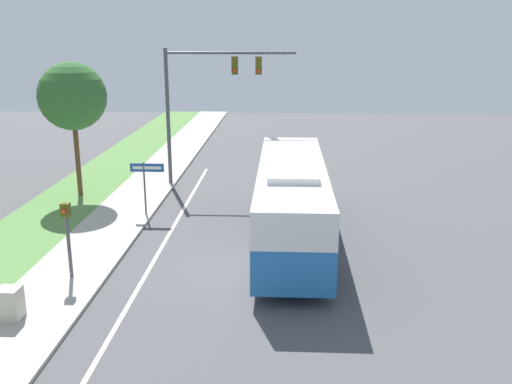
# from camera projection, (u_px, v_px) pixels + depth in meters

# --- Properties ---
(ground_plane) EXTENTS (80.00, 80.00, 0.00)m
(ground_plane) POSITION_uv_depth(u_px,v_px,m) (252.00, 270.00, 19.78)
(ground_plane) COLOR #4C4C4F
(sidewalk) EXTENTS (2.80, 80.00, 0.12)m
(sidewalk) POSITION_uv_depth(u_px,v_px,m) (77.00, 265.00, 20.06)
(sidewalk) COLOR #ADA89E
(sidewalk) RESTS_ON ground_plane
(lane_divider_near) EXTENTS (0.14, 30.00, 0.01)m
(lane_divider_near) POSITION_uv_depth(u_px,v_px,m) (150.00, 268.00, 19.95)
(lane_divider_near) COLOR silver
(lane_divider_near) RESTS_ON ground_plane
(bus) EXTENTS (2.72, 12.03, 3.26)m
(bus) POSITION_uv_depth(u_px,v_px,m) (292.00, 196.00, 22.17)
(bus) COLOR #236BB7
(bus) RESTS_ON ground_plane
(signal_gantry) EXTENTS (6.74, 0.41, 7.20)m
(signal_gantry) POSITION_uv_depth(u_px,v_px,m) (204.00, 89.00, 29.35)
(signal_gantry) COLOR #4C4C51
(signal_gantry) RESTS_ON ground_plane
(pedestrian_signal) EXTENTS (0.28, 0.34, 2.67)m
(pedestrian_signal) POSITION_uv_depth(u_px,v_px,m) (67.00, 228.00, 18.47)
(pedestrian_signal) COLOR #4C4C51
(pedestrian_signal) RESTS_ON ground_plane
(street_sign) EXTENTS (1.50, 0.08, 2.48)m
(street_sign) POSITION_uv_depth(u_px,v_px,m) (146.00, 178.00, 25.05)
(street_sign) COLOR #4C4C51
(street_sign) RESTS_ON ground_plane
(utility_cabinet) EXTENTS (0.63, 0.59, 0.94)m
(utility_cabinet) POSITION_uv_depth(u_px,v_px,m) (10.00, 304.00, 16.02)
(utility_cabinet) COLOR #B7B29E
(utility_cabinet) RESTS_ON sidewalk
(roadside_tree) EXTENTS (3.26, 3.26, 6.53)m
(roadside_tree) POSITION_uv_depth(u_px,v_px,m) (72.00, 97.00, 27.25)
(roadside_tree) COLOR brown
(roadside_tree) RESTS_ON grass_verge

